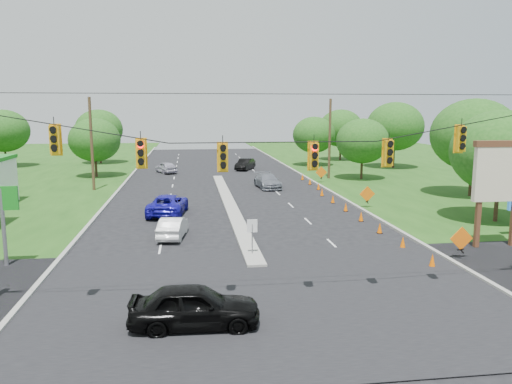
{
  "coord_description": "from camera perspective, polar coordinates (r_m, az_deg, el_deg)",
  "views": [
    {
      "loc": [
        -3.27,
        -19.67,
        7.83
      ],
      "look_at": [
        0.79,
        10.33,
        2.8
      ],
      "focal_mm": 35.0,
      "sensor_mm": 36.0,
      "label": 1
    }
  ],
  "objects": [
    {
      "name": "cone_3",
      "position": [
        36.06,
        11.92,
        -2.75
      ],
      "size": [
        0.32,
        0.32,
        0.7
      ],
      "primitive_type": "cone",
      "color": "#F86100",
      "rests_on": "ground"
    },
    {
      "name": "tree_6",
      "position": [
        75.8,
        -17.5,
        6.83
      ],
      "size": [
        6.72,
        6.72,
        7.84
      ],
      "color": "black",
      "rests_on": "ground"
    },
    {
      "name": "tree_7",
      "position": [
        38.26,
        26.17,
        4.16
      ],
      "size": [
        6.72,
        6.72,
        7.84
      ],
      "color": "black",
      "rests_on": "ground"
    },
    {
      "name": "cone_7",
      "position": [
        49.39,
        7.16,
        0.65
      ],
      "size": [
        0.32,
        0.32,
        0.7
      ],
      "primitive_type": "cone",
      "color": "#F86100",
      "rests_on": "ground"
    },
    {
      "name": "ground",
      "position": [
        21.43,
        1.64,
        -12.01
      ],
      "size": [
        160.0,
        160.0,
        0.0
      ],
      "primitive_type": "plane",
      "color": "black",
      "rests_on": "ground"
    },
    {
      "name": "work_sign_0",
      "position": [
        28.35,
        22.41,
        -5.05
      ],
      "size": [
        1.27,
        0.58,
        1.37
      ],
      "color": "black",
      "rests_on": "ground"
    },
    {
      "name": "cone_9",
      "position": [
        56.12,
        5.34,
        1.73
      ],
      "size": [
        0.32,
        0.32,
        0.7
      ],
      "primitive_type": "cone",
      "color": "#F86100",
      "rests_on": "ground"
    },
    {
      "name": "silver_car_far",
      "position": [
        50.16,
        1.32,
        1.29
      ],
      "size": [
        2.48,
        5.15,
        1.45
      ],
      "primitive_type": "imported",
      "rotation": [
        0.0,
        0.0,
        0.09
      ],
      "color": "slate",
      "rests_on": "ground"
    },
    {
      "name": "dark_car_receding",
      "position": [
        65.33,
        -1.24,
        3.2
      ],
      "size": [
        3.23,
        4.7,
        1.47
      ],
      "primitive_type": "imported",
      "rotation": [
        0.0,
        0.0,
        -0.42
      ],
      "color": "black",
      "rests_on": "ground"
    },
    {
      "name": "tree_12",
      "position": [
        69.93,
        6.64,
        6.51
      ],
      "size": [
        5.88,
        5.88,
        6.86
      ],
      "color": "black",
      "rests_on": "ground"
    },
    {
      "name": "cone_2",
      "position": [
        32.87,
        13.96,
        -4.01
      ],
      "size": [
        0.32,
        0.32,
        0.7
      ],
      "primitive_type": "cone",
      "color": "#F86100",
      "rests_on": "ground"
    },
    {
      "name": "tree_5",
      "position": [
        60.73,
        -17.96,
        5.68
      ],
      "size": [
        5.88,
        5.88,
        6.86
      ],
      "color": "black",
      "rests_on": "ground"
    },
    {
      "name": "tree_11",
      "position": [
        78.27,
        9.67,
        7.2
      ],
      "size": [
        6.72,
        6.72,
        7.84
      ],
      "color": "black",
      "rests_on": "ground"
    },
    {
      "name": "pylon_sign",
      "position": [
        31.51,
        26.3,
        1.47
      ],
      "size": [
        5.9,
        2.3,
        6.12
      ],
      "color": "#59331E",
      "rests_on": "ground"
    },
    {
      "name": "signal_span",
      "position": [
        19.16,
        2.05,
        0.84
      ],
      "size": [
        25.6,
        0.32,
        9.0
      ],
      "color": "#422D1C",
      "rests_on": "ground"
    },
    {
      "name": "median",
      "position": [
        41.55,
        -3.06,
        -1.44
      ],
      "size": [
        1.0,
        34.0,
        0.18
      ],
      "primitive_type": "cube",
      "color": "gray",
      "rests_on": "ground"
    },
    {
      "name": "cross_street",
      "position": [
        21.43,
        1.64,
        -12.01
      ],
      "size": [
        160.0,
        14.0,
        0.02
      ],
      "primitive_type": "cube",
      "color": "black",
      "rests_on": "ground"
    },
    {
      "name": "utility_pole_far_right",
      "position": [
        57.0,
        8.42,
        5.98
      ],
      "size": [
        0.28,
        0.28,
        9.0
      ],
      "primitive_type": "cylinder",
      "color": "#422D1C",
      "rests_on": "ground"
    },
    {
      "name": "cone_0",
      "position": [
        26.72,
        19.51,
        -7.38
      ],
      "size": [
        0.32,
        0.32,
        0.7
      ],
      "primitive_type": "cone",
      "color": "#F86100",
      "rests_on": "ground"
    },
    {
      "name": "curb_left",
      "position": [
        50.75,
        -15.35,
        0.22
      ],
      "size": [
        0.25,
        110.0,
        0.16
      ],
      "primitive_type": "cube",
      "color": "gray",
      "rests_on": "ground"
    },
    {
      "name": "cone_1",
      "position": [
        29.75,
        16.44,
        -5.53
      ],
      "size": [
        0.32,
        0.32,
        0.7
      ],
      "primitive_type": "cone",
      "color": "#F86100",
      "rests_on": "ground"
    },
    {
      "name": "tree_10",
      "position": [
        69.3,
        15.6,
        7.23
      ],
      "size": [
        7.56,
        7.56,
        8.82
      ],
      "color": "black",
      "rests_on": "ground"
    },
    {
      "name": "white_sedan",
      "position": [
        31.24,
        -9.47,
        -3.98
      ],
      "size": [
        1.94,
        4.12,
        1.3
      ],
      "primitive_type": "imported",
      "rotation": [
        0.0,
        0.0,
        3.0
      ],
      "color": "silver",
      "rests_on": "ground"
    },
    {
      "name": "work_sign_2",
      "position": [
        53.98,
        7.47,
        2.18
      ],
      "size": [
        1.27,
        0.58,
        1.37
      ],
      "color": "black",
      "rests_on": "ground"
    },
    {
      "name": "blue_pickup",
      "position": [
        38.09,
        -10.03,
        -1.4
      ],
      "size": [
        3.22,
        5.81,
        1.54
      ],
      "primitive_type": "imported",
      "rotation": [
        0.0,
        0.0,
        3.02
      ],
      "color": "#1812A6",
      "rests_on": "ground"
    },
    {
      "name": "cone_8",
      "position": [
        52.75,
        6.19,
        1.23
      ],
      "size": [
        0.32,
        0.32,
        0.7
      ],
      "primitive_type": "cone",
      "color": "#F86100",
      "rests_on": "ground"
    },
    {
      "name": "tree_4",
      "position": [
        75.87,
        -26.89,
        6.25
      ],
      "size": [
        6.72,
        6.72,
        7.84
      ],
      "color": "black",
      "rests_on": "ground"
    },
    {
      "name": "cone_4",
      "position": [
        39.3,
        10.22,
        -1.69
      ],
      "size": [
        0.32,
        0.32,
        0.7
      ],
      "primitive_type": "cone",
      "color": "#F86100",
      "rests_on": "ground"
    },
    {
      "name": "utility_pole_far_left",
      "position": [
        50.63,
        -18.27,
        5.19
      ],
      "size": [
        0.28,
        0.28,
        9.0
      ],
      "primitive_type": "cylinder",
      "color": "#422D1C",
      "rests_on": "ground"
    },
    {
      "name": "curb_right",
      "position": [
        52.03,
        7.27,
        0.7
      ],
      "size": [
        0.25,
        110.0,
        0.16
      ],
      "primitive_type": "cube",
      "color": "gray",
      "rests_on": "ground"
    },
    {
      "name": "cone_5",
      "position": [
        42.59,
        8.78,
        -0.79
      ],
      "size": [
        0.32,
        0.32,
        0.7
      ],
      "primitive_type": "cone",
      "color": "#F86100",
      "rests_on": "ground"
    },
    {
      "name": "silver_car_oncoming",
      "position": [
        63.0,
        -10.25,
        2.79
      ],
      "size": [
        3.24,
        4.42,
        1.4
      ],
      "primitive_type": "imported",
      "rotation": [
        0.0,
        0.0,
        3.58
      ],
      "color": "#ABA6B8",
      "rests_on": "ground"
    },
    {
      "name": "black_sedan",
      "position": [
        18.61,
        -7.03,
        -12.82
      ],
      "size": [
        4.8,
        2.09,
        1.61
      ],
      "primitive_type": "imported",
      "rotation": [
        0.0,
        0.0,
        1.53
      ],
      "color": "black",
      "rests_on": "ground"
    },
    {
      "name": "tree_8",
      "position": [
        48.79,
        23.64,
        6.0
      ],
      "size": [
        7.56,
        7.56,
        8.82
      ],
      "color": "black",
      "rests_on": "ground"
    },
    {
      "name": "cone_6",
      "position": [
        45.9,
        7.55,
        -0.03
      ],
      "size": [
        0.32,
        0.32,
        0.7
      ],
      "primitive_type": "cone",
      "color": "#F86100",
      "rests_on": "ground"
    },
    {
      "name": "tree_9",
      "position": [
        57.13,
        12.08,
        5.72
      ],
      "size": [
        5.88,
        5.88,
        6.86
      ],
      "color": "black",
      "rests_on": "ground"
    },
    {
      "name": "work_sign_1",
      "position": [
        40.77,
        12.59,
        -0.31
      ],
      "size": [
        1.27,
        0.58,
        1.37
      ],
      "color": "black",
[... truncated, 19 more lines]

